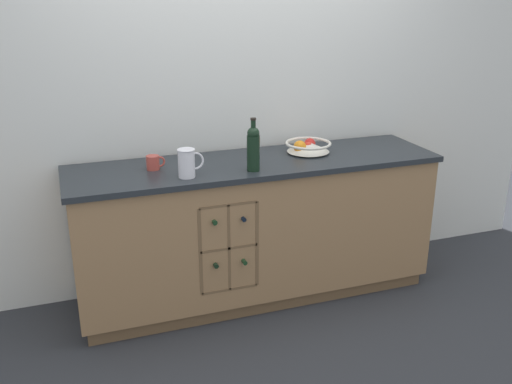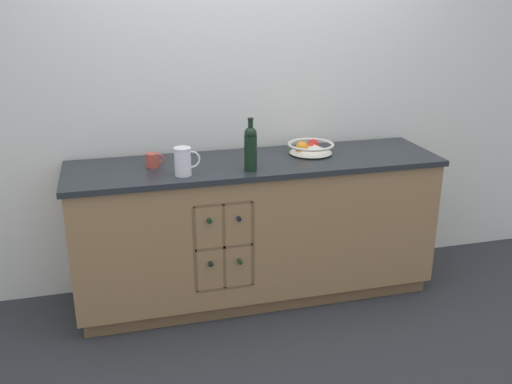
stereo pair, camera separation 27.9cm
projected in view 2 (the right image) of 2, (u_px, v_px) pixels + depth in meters
The scene contains 7 objects.
ground_plane at pixel (256, 293), 3.83m from camera, with size 14.00×14.00×0.00m, color #2D3035.
back_wall at pixel (242, 95), 3.72m from camera, with size 4.68×0.06×2.55m, color silver.
kitchen_island at pixel (256, 229), 3.67m from camera, with size 2.32×0.63×0.93m.
fruit_bowl at pixel (310, 147), 3.65m from camera, with size 0.30×0.30×0.09m.
white_pitcher at pixel (183, 161), 3.22m from camera, with size 0.15×0.10×0.16m.
ceramic_mug at pixel (153, 160), 3.39m from camera, with size 0.11×0.08×0.08m.
standing_wine_bottle at pixel (251, 147), 3.29m from camera, with size 0.08×0.08×0.31m.
Camera 2 is at (-0.86, -3.27, 1.94)m, focal length 40.00 mm.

